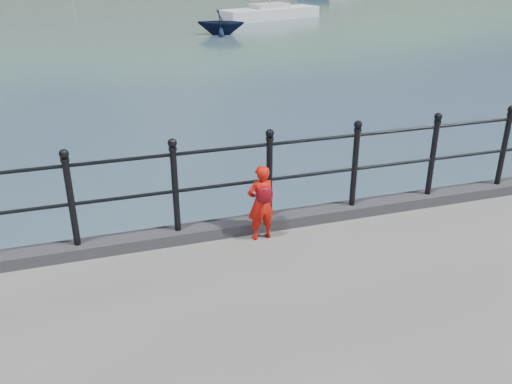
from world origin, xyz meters
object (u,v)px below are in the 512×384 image
object	(u,v)px
sailboat_near	(270,14)
railing	(223,174)
launch_navy	(221,22)
child	(261,202)

from	to	relation	value
sailboat_near	railing	bearing A→B (deg)	-127.42
railing	sailboat_near	bearing A→B (deg)	70.03
railing	launch_navy	xyz separation A→B (m)	(6.06, 24.15, -1.15)
railing	launch_navy	distance (m)	24.93
child	launch_navy	bearing A→B (deg)	-108.68
child	launch_navy	size ratio (longest dim) A/B	0.38
launch_navy	sailboat_near	distance (m)	8.00
child	sailboat_near	size ratio (longest dim) A/B	0.10
child	sailboat_near	bearing A→B (deg)	-114.78
railing	child	world-z (taller)	railing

